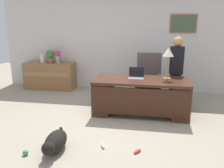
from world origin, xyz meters
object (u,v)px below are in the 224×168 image
at_px(person_standing, 176,71).
at_px(potted_plant, 50,56).
at_px(vase_with_flowers, 57,55).
at_px(vase_empty, 43,58).
at_px(dog_toy_ball, 25,153).
at_px(desk_lamp, 168,54).
at_px(dog_toy_bone, 137,151).
at_px(armchair, 148,80).
at_px(desk, 141,95).
at_px(dog_toy_plush, 103,146).
at_px(laptop, 136,75).
at_px(dog_lying, 55,142).
at_px(credenza, 50,76).

xyz_separation_m(person_standing, potted_plant, (-3.43, 0.86, 0.14)).
distance_m(vase_with_flowers, potted_plant, 0.22).
xyz_separation_m(vase_empty, dog_toy_ball, (1.31, -3.51, -0.85)).
bearing_deg(desk_lamp, vase_empty, 157.98).
bearing_deg(dog_toy_ball, dog_toy_bone, 12.10).
height_order(armchair, dog_toy_ball, armchair).
bearing_deg(desk_lamp, potted_plant, 156.50).
bearing_deg(desk, dog_toy_plush, -108.16).
distance_m(desk, dog_toy_plush, 1.67).
relative_size(laptop, potted_plant, 0.89).
distance_m(armchair, person_standing, 0.76).
bearing_deg(potted_plant, dog_lying, -66.18).
relative_size(armchair, person_standing, 0.73).
relative_size(credenza, desk_lamp, 2.18).
bearing_deg(dog_toy_plush, potted_plant, 125.19).
xyz_separation_m(credenza, dog_lying, (1.52, -3.32, -0.23)).
relative_size(desk, desk_lamp, 3.00).
xyz_separation_m(person_standing, dog_toy_ball, (-2.36, -2.64, -0.78)).
bearing_deg(credenza, dog_toy_bone, -48.64).
relative_size(dog_lying, potted_plant, 2.10).
relative_size(dog_toy_ball, dog_toy_bone, 0.51).
height_order(potted_plant, dog_toy_ball, potted_plant).
bearing_deg(dog_toy_bone, armchair, 88.22).
xyz_separation_m(potted_plant, dog_toy_ball, (1.07, -3.51, -0.93)).
xyz_separation_m(armchair, desk_lamp, (0.40, -0.82, 0.78)).
height_order(laptop, dog_toy_bone, laptop).
xyz_separation_m(person_standing, laptop, (-0.87, -0.54, -0.01)).
xyz_separation_m(credenza, vase_with_flowers, (0.27, 0.00, 0.61)).
bearing_deg(person_standing, credenza, 166.07).
height_order(vase_empty, potted_plant, potted_plant).
distance_m(person_standing, potted_plant, 3.54).
xyz_separation_m(person_standing, dog_lying, (-1.96, -2.46, -0.67)).
relative_size(credenza, vase_with_flowers, 4.01).
xyz_separation_m(desk, vase_empty, (-2.91, 1.53, 0.47)).
bearing_deg(vase_empty, person_standing, -13.25).
relative_size(vase_empty, dog_toy_bone, 1.39).
xyz_separation_m(person_standing, vase_empty, (-3.67, 0.86, 0.06)).
distance_m(person_standing, laptop, 1.02).
xyz_separation_m(desk_lamp, vase_with_flowers, (-2.99, 1.39, -0.29)).
bearing_deg(vase_with_flowers, vase_empty, 180.00).
xyz_separation_m(desk, desk_lamp, (0.53, 0.14, 0.87)).
height_order(credenza, laptop, laptop).
height_order(laptop, desk_lamp, desk_lamp).
distance_m(armchair, laptop, 0.92).
bearing_deg(desk, vase_with_flowers, 148.02).
bearing_deg(dog_toy_plush, vase_with_flowers, 122.39).
distance_m(desk, vase_with_flowers, 2.95).
bearing_deg(laptop, armchair, 73.46).
height_order(vase_with_flowers, dog_toy_bone, vase_with_flowers).
xyz_separation_m(armchair, potted_plant, (-2.81, 0.57, 0.46)).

